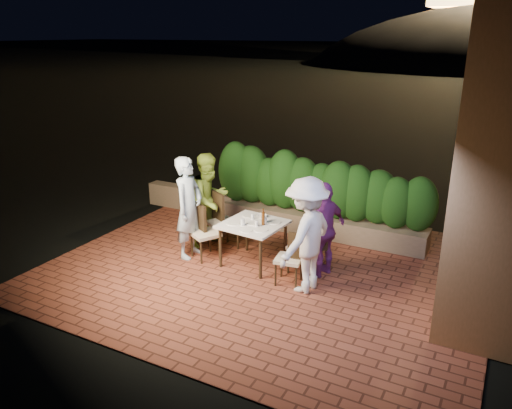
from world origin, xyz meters
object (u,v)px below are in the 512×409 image
Objects in this scene: diner_blue at (189,208)px; chair_left_front at (205,233)px; parapet_lamp at (200,187)px; chair_left_back at (223,222)px; dining_table at (253,244)px; chair_right_back at (303,244)px; bowl at (261,216)px; diner_purple at (324,229)px; diner_green at (210,200)px; chair_right_front at (289,258)px; diner_white at (306,235)px; beer_bottle at (263,217)px.

chair_left_front is at bearing -84.78° from diner_blue.
diner_blue is 12.91× the size of parapet_lamp.
chair_left_front is 0.93× the size of chair_left_back.
chair_right_back is at bearing 9.88° from dining_table.
dining_table is 0.87m from chair_right_back.
bowl is 0.10× the size of diner_blue.
diner_green is at bearing -73.94° from diner_purple.
chair_right_front is 0.48× the size of diner_white.
bowl is (-0.01, 0.32, 0.40)m from dining_table.
diner_white is (0.31, -0.07, 0.47)m from chair_right_front.
chair_left_front is 0.53× the size of diner_blue.
diner_blue is at bearing -93.84° from chair_left_back.
diner_purple reaches higher than chair_left_front.
diner_purple is (2.34, 0.42, -0.12)m from diner_blue.
chair_right_back is at bearing 39.88° from chair_left_front.
chair_right_back is 2.03m from diner_green.
bowl is at bearing 121.69° from beer_bottle.
dining_table is 1.02× the size of chair_right_back.
chair_left_back is at bearing 179.75° from bowl.
diner_white reaches higher than diner_purple.
diner_white is 12.88× the size of parapet_lamp.
chair_right_front reaches higher than bowl.
diner_blue is (-1.15, -0.22, 0.53)m from dining_table.
diner_purple is (1.00, 0.20, -0.10)m from beer_bottle.
chair_left_back is at bearing -87.30° from diner_green.
chair_left_back is at bearing -31.34° from chair_right_front.
parapet_lamp is at bearing 164.20° from chair_left_back.
parapet_lamp is (-1.16, 1.41, -0.30)m from diner_green.
parapet_lamp is at bearing 154.88° from chair_left_front.
dining_table is 0.88m from chair_left_front.
bowl is 0.83m from chair_left_back.
diner_white is at bearing -33.18° from parapet_lamp.
bowl is 1.12m from diner_green.
beer_bottle reaches higher than chair_left_back.
chair_right_back is 0.53× the size of diner_blue.
chair_right_front is at bearing -95.55° from diner_green.
parapet_lamp is at bearing -43.50° from chair_right_front.
dining_table is 1.31m from diner_white.
chair_right_front is 2.03m from diner_blue.
dining_table is at bearing -31.82° from chair_right_front.
chair_right_front is at bearing -29.11° from beer_bottle.
chair_right_back is (0.85, 0.15, 0.10)m from dining_table.
diner_white is at bearing 15.71° from diner_purple.
diner_white is at bearing -24.12° from beer_bottle.
dining_table is at bearing -38.43° from parapet_lamp.
chair_left_front is 0.60× the size of diner_purple.
parapet_lamp is at bearing 141.57° from dining_table.
bowl is 1.03m from chair_left_front.
diner_purple is at bearing -83.51° from diner_blue.
diner_blue reaches higher than diner_purple.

